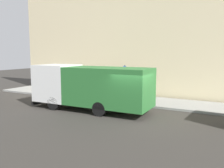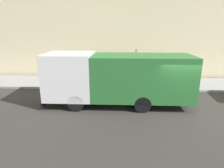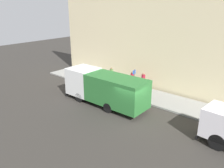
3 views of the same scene
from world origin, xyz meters
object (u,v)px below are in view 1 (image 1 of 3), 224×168
(pedestrian_standing, at_px, (116,85))
(street_sign_post, at_px, (125,80))
(large_utility_truck, at_px, (90,86))
(traffic_cone_orange, at_px, (68,92))
(pedestrian_third, at_px, (131,85))
(pedestrian_walking, at_px, (88,83))

(pedestrian_standing, relative_size, street_sign_post, 0.60)
(large_utility_truck, bearing_deg, pedestrian_standing, 7.16)
(pedestrian_standing, height_order, traffic_cone_orange, pedestrian_standing)
(large_utility_truck, distance_m, street_sign_post, 3.02)
(traffic_cone_orange, bearing_deg, pedestrian_third, -62.49)
(pedestrian_standing, xyz_separation_m, street_sign_post, (-2.32, -1.86, 0.72))
(pedestrian_standing, distance_m, pedestrian_third, 1.40)
(traffic_cone_orange, distance_m, street_sign_post, 5.22)
(pedestrian_standing, distance_m, street_sign_post, 3.06)
(pedestrian_third, height_order, street_sign_post, street_sign_post)
(pedestrian_walking, height_order, pedestrian_third, pedestrian_third)
(pedestrian_walking, bearing_deg, pedestrian_standing, -52.42)
(pedestrian_walking, relative_size, street_sign_post, 0.61)
(large_utility_truck, height_order, street_sign_post, large_utility_truck)
(traffic_cone_orange, bearing_deg, large_utility_truck, -124.70)
(large_utility_truck, bearing_deg, traffic_cone_orange, 54.47)
(pedestrian_walking, xyz_separation_m, pedestrian_third, (0.23, -4.08, 0.07))
(large_utility_truck, relative_size, street_sign_post, 3.01)
(large_utility_truck, distance_m, pedestrian_third, 5.18)
(pedestrian_walking, bearing_deg, large_utility_truck, -112.72)
(street_sign_post, bearing_deg, pedestrian_third, 11.36)
(pedestrian_third, relative_size, street_sign_post, 0.66)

